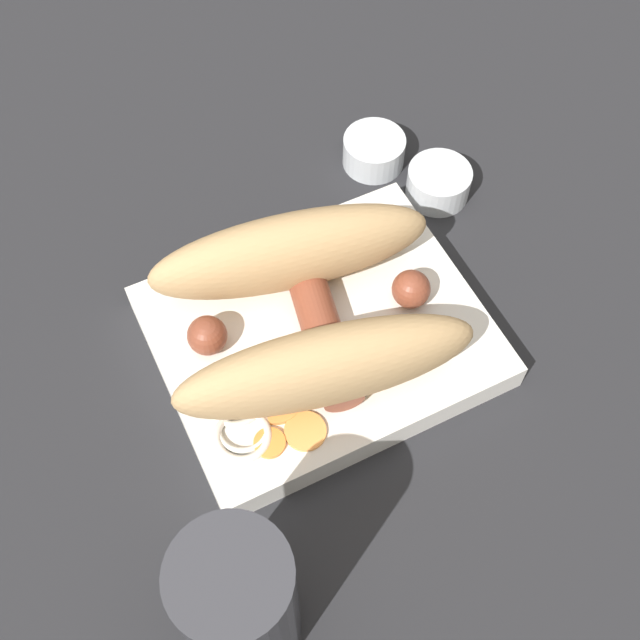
# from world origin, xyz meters

# --- Properties ---
(ground_plane) EXTENTS (3.00, 3.00, 0.00)m
(ground_plane) POSITION_xyz_m (0.00, 0.00, 0.00)
(ground_plane) COLOR #232326
(food_tray) EXTENTS (0.22, 0.18, 0.02)m
(food_tray) POSITION_xyz_m (0.00, 0.00, 0.01)
(food_tray) COLOR silver
(food_tray) RESTS_ON ground_plane
(bread_roll) EXTENTS (0.22, 0.17, 0.06)m
(bread_roll) POSITION_xyz_m (0.01, -0.00, 0.06)
(bread_roll) COLOR tan
(bread_roll) RESTS_ON food_tray
(sausage) EXTENTS (0.17, 0.15, 0.03)m
(sausage) POSITION_xyz_m (0.00, -0.01, 0.04)
(sausage) COLOR brown
(sausage) RESTS_ON food_tray
(pickled_veggies) EXTENTS (0.07, 0.08, 0.01)m
(pickled_veggies) POSITION_xyz_m (0.07, 0.04, 0.03)
(pickled_veggies) COLOR #F99E4C
(pickled_veggies) RESTS_ON food_tray
(condiment_cup_near) EXTENTS (0.05, 0.05, 0.03)m
(condiment_cup_near) POSITION_xyz_m (-0.15, -0.08, 0.01)
(condiment_cup_near) COLOR silver
(condiment_cup_near) RESTS_ON ground_plane
(condiment_cup_far) EXTENTS (0.05, 0.05, 0.03)m
(condiment_cup_far) POSITION_xyz_m (-0.12, -0.14, 0.01)
(condiment_cup_far) COLOR silver
(condiment_cup_far) RESTS_ON ground_plane
(drink_glass) EXTENTS (0.06, 0.06, 0.13)m
(drink_glass) POSITION_xyz_m (0.12, 0.16, 0.07)
(drink_glass) COLOR #333338
(drink_glass) RESTS_ON ground_plane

